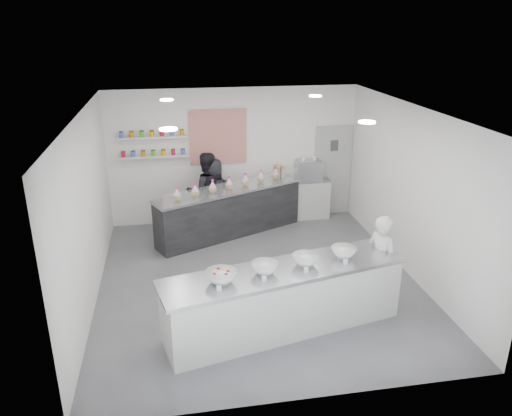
{
  "coord_description": "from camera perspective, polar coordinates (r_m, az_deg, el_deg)",
  "views": [
    {
      "loc": [
        -1.39,
        -7.69,
        4.36
      ],
      "look_at": [
        0.04,
        0.4,
        1.23
      ],
      "focal_mm": 35.0,
      "sensor_mm": 36.0,
      "label": 1
    }
  ],
  "objects": [
    {
      "name": "prep_bowls",
      "position": [
        7.18,
        3.38,
        -6.42
      ],
      "size": [
        2.39,
        1.0,
        0.16
      ],
      "primitive_type": null,
      "rotation": [
        0.0,
        0.0,
        0.23
      ],
      "color": "white",
      "rests_on": "prep_counter"
    },
    {
      "name": "staff_left",
      "position": [
        10.77,
        -5.71,
        1.84
      ],
      "size": [
        0.92,
        0.76,
        1.75
      ],
      "primitive_type": "imported",
      "rotation": [
        0.0,
        0.0,
        3.26
      ],
      "color": "black",
      "rests_on": "floor"
    },
    {
      "name": "downlight_3",
      "position": [
        9.8,
        6.81,
        12.6
      ],
      "size": [
        0.24,
        0.24,
        0.02
      ],
      "primitive_type": "cylinder",
      "color": "white",
      "rests_on": "ceiling"
    },
    {
      "name": "woman_prep",
      "position": [
        8.17,
        14.13,
        -5.91
      ],
      "size": [
        0.57,
        0.67,
        1.55
      ],
      "primitive_type": "imported",
      "rotation": [
        0.0,
        0.0,
        1.98
      ],
      "color": "silver",
      "rests_on": "floor"
    },
    {
      "name": "espresso_machine",
      "position": [
        11.38,
        6.02,
        4.28
      ],
      "size": [
        0.58,
        0.4,
        0.44
      ],
      "primitive_type": "cube",
      "color": "#93969E",
      "rests_on": "espresso_ledge"
    },
    {
      "name": "sneeze_guard",
      "position": [
        10.13,
        -2.21,
        2.46
      ],
      "size": [
        2.98,
        1.38,
        0.28
      ],
      "primitive_type": "cube",
      "rotation": [
        0.0,
        0.0,
        0.43
      ],
      "color": "white",
      "rests_on": "back_bar"
    },
    {
      "name": "downlight_2",
      "position": [
        9.4,
        -10.18,
        12.07
      ],
      "size": [
        0.24,
        0.24,
        0.02
      ],
      "primitive_type": "cylinder",
      "color": "white",
      "rests_on": "ceiling"
    },
    {
      "name": "staff_right",
      "position": [
        10.8,
        -4.76,
        1.51
      ],
      "size": [
        0.88,
        0.68,
        1.6
      ],
      "primitive_type": "imported",
      "rotation": [
        0.0,
        0.0,
        2.9
      ],
      "color": "black",
      "rests_on": "floor"
    },
    {
      "name": "cookie_bags",
      "position": [
        10.36,
        -3.07,
        2.89
      ],
      "size": [
        2.4,
        1.22,
        0.29
      ],
      "primitive_type": null,
      "rotation": [
        0.0,
        0.0,
        0.43
      ],
      "color": "#FF9CD5",
      "rests_on": "back_bar"
    },
    {
      "name": "jar_shelf_upper",
      "position": [
        10.86,
        -11.77,
        7.95
      ],
      "size": [
        1.45,
        0.22,
        0.04
      ],
      "primitive_type": "cube",
      "color": "silver",
      "rests_on": "back_wall"
    },
    {
      "name": "prep_counter",
      "position": [
        7.46,
        3.29,
        -10.37
      ],
      "size": [
        3.76,
        1.63,
        1.0
      ],
      "primitive_type": "cube",
      "rotation": [
        0.0,
        0.0,
        0.23
      ],
      "color": "#B8B8B3",
      "rests_on": "floor"
    },
    {
      "name": "back_door",
      "position": [
        11.76,
        8.74,
        4.25
      ],
      "size": [
        0.88,
        0.04,
        2.1
      ],
      "primitive_type": "cube",
      "color": "#A1A19D",
      "rests_on": "floor"
    },
    {
      "name": "right_wall",
      "position": [
        9.19,
        17.36,
        1.73
      ],
      "size": [
        0.0,
        6.0,
        6.0
      ],
      "primitive_type": "plane",
      "rotation": [
        1.57,
        0.0,
        -1.57
      ],
      "color": "white",
      "rests_on": "floor"
    },
    {
      "name": "left_wall",
      "position": [
        8.32,
        -18.75,
        -0.43
      ],
      "size": [
        0.0,
        6.0,
        6.0
      ],
      "primitive_type": "plane",
      "rotation": [
        1.57,
        0.0,
        1.57
      ],
      "color": "white",
      "rests_on": "floor"
    },
    {
      "name": "pattern_panel",
      "position": [
        10.99,
        -4.36,
        8.11
      ],
      "size": [
        1.25,
        0.03,
        1.2
      ],
      "primitive_type": "cube",
      "color": "#AC0C01",
      "rests_on": "back_wall"
    },
    {
      "name": "back_wall",
      "position": [
        11.16,
        -2.52,
        5.97
      ],
      "size": [
        5.5,
        0.0,
        5.5
      ],
      "primitive_type": "plane",
      "rotation": [
        1.57,
        0.0,
        0.0
      ],
      "color": "white",
      "rests_on": "floor"
    },
    {
      "name": "label_cards",
      "position": [
        6.75,
        3.39,
        -8.75
      ],
      "size": [
        2.01,
        0.04,
        0.07
      ],
      "primitive_type": null,
      "color": "white",
      "rests_on": "prep_counter"
    },
    {
      "name": "jar_shelf_lower",
      "position": [
        10.95,
        -11.61,
        5.82
      ],
      "size": [
        1.45,
        0.22,
        0.04
      ],
      "primitive_type": "cube",
      "color": "silver",
      "rests_on": "back_wall"
    },
    {
      "name": "downlight_0",
      "position": [
        6.84,
        -10.0,
        8.87
      ],
      "size": [
        0.24,
        0.24,
        0.02
      ],
      "primitive_type": "cylinder",
      "color": "white",
      "rests_on": "ceiling"
    },
    {
      "name": "cup_stacks",
      "position": [
        11.23,
        2.74,
        3.89
      ],
      "size": [
        0.26,
        0.24,
        0.34
      ],
      "primitive_type": null,
      "color": "#998B63",
      "rests_on": "espresso_ledge"
    },
    {
      "name": "ceiling",
      "position": [
        7.94,
        0.24,
        10.96
      ],
      "size": [
        6.0,
        6.0,
        0.0
      ],
      "primitive_type": "plane",
      "rotation": [
        3.14,
        0.0,
        0.0
      ],
      "color": "white",
      "rests_on": "floor"
    },
    {
      "name": "preserve_jars",
      "position": [
        10.87,
        -11.72,
        7.21
      ],
      "size": [
        1.45,
        0.1,
        0.56
      ],
      "primitive_type": null,
      "color": "red",
      "rests_on": "jar_shelf_lower"
    },
    {
      "name": "downlight_1",
      "position": [
        7.38,
        12.58,
        9.56
      ],
      "size": [
        0.24,
        0.24,
        0.02
      ],
      "primitive_type": "cylinder",
      "color": "white",
      "rests_on": "ceiling"
    },
    {
      "name": "back_bar",
      "position": [
        10.58,
        -3.01,
        -0.5
      ],
      "size": [
        3.27,
        1.94,
        1.03
      ],
      "primitive_type": "cube",
      "rotation": [
        0.0,
        0.0,
        0.43
      ],
      "color": "black",
      "rests_on": "floor"
    },
    {
      "name": "floor",
      "position": [
        8.95,
        0.21,
        -8.31
      ],
      "size": [
        6.0,
        6.0,
        0.0
      ],
      "primitive_type": "plane",
      "color": "#515156",
      "rests_on": "ground"
    },
    {
      "name": "espresso_ledge",
      "position": [
        11.56,
        5.35,
        1.02
      ],
      "size": [
        1.24,
        0.39,
        0.92
      ],
      "primitive_type": "cube",
      "color": "#B8B8B3",
      "rests_on": "floor"
    }
  ]
}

